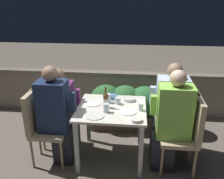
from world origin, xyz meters
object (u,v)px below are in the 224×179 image
(person_purple_stripe, at_px, (63,110))
(beer_bottle, at_px, (106,100))
(chair_right_far, at_px, (184,117))
(potted_plant, at_px, (183,106))
(chair_left_near, at_px, (41,121))
(person_blue_shirt, at_px, (168,111))
(person_navy_jumper, at_px, (57,116))
(chair_right_near, at_px, (188,129))
(chair_left_far, at_px, (48,111))
(person_green_blouse, at_px, (171,122))

(person_purple_stripe, height_order, beer_bottle, person_purple_stripe)
(chair_right_far, bearing_deg, potted_plant, 80.41)
(chair_left_near, distance_m, person_purple_stripe, 0.34)
(person_blue_shirt, bearing_deg, chair_right_far, 0.00)
(person_navy_jumper, relative_size, person_purple_stripe, 1.09)
(chair_right_near, relative_size, beer_bottle, 3.55)
(chair_right_near, distance_m, potted_plant, 0.91)
(chair_left_far, bearing_deg, potted_plant, 17.96)
(chair_left_near, xyz_separation_m, chair_left_far, (-0.01, 0.27, 0.00))
(person_blue_shirt, height_order, potted_plant, person_blue_shirt)
(chair_left_near, bearing_deg, chair_right_far, 9.38)
(person_navy_jumper, relative_size, beer_bottle, 4.77)
(person_blue_shirt, xyz_separation_m, beer_bottle, (-0.80, -0.17, 0.20))
(beer_bottle, bearing_deg, person_navy_jumper, -167.40)
(person_purple_stripe, relative_size, person_green_blouse, 0.92)
(person_blue_shirt, bearing_deg, person_navy_jumper, -167.93)
(chair_left_far, relative_size, chair_right_far, 1.00)
(person_navy_jumper, height_order, chair_left_far, person_navy_jumper)
(chair_left_far, xyz_separation_m, person_green_blouse, (1.62, -0.27, 0.08))
(person_purple_stripe, height_order, person_blue_shirt, person_blue_shirt)
(person_navy_jumper, bearing_deg, chair_right_far, 10.56)
(person_navy_jumper, relative_size, potted_plant, 1.77)
(chair_right_far, height_order, potted_plant, chair_right_far)
(chair_right_far, xyz_separation_m, potted_plant, (0.10, 0.60, -0.12))
(chair_right_near, xyz_separation_m, person_green_blouse, (-0.21, 0.00, 0.08))
(chair_right_near, distance_m, beer_bottle, 1.05)
(chair_right_near, height_order, chair_right_far, same)
(person_navy_jumper, height_order, potted_plant, person_navy_jumper)
(person_purple_stripe, xyz_separation_m, chair_right_near, (1.62, -0.27, -0.03))
(person_green_blouse, height_order, beer_bottle, person_green_blouse)
(chair_right_near, bearing_deg, chair_left_near, -179.84)
(person_purple_stripe, bearing_deg, potted_plant, 19.99)
(person_green_blouse, relative_size, person_blue_shirt, 1.00)
(chair_right_far, bearing_deg, beer_bottle, -170.68)
(chair_right_far, height_order, beer_bottle, beer_bottle)
(chair_right_near, height_order, person_blue_shirt, person_blue_shirt)
(chair_left_near, relative_size, chair_left_far, 1.00)
(chair_left_near, bearing_deg, chair_right_near, 0.16)
(person_navy_jumper, height_order, person_purple_stripe, person_navy_jumper)
(person_navy_jumper, xyz_separation_m, beer_bottle, (0.60, 0.13, 0.19))
(chair_left_near, distance_m, person_navy_jumper, 0.23)
(person_navy_jumper, distance_m, person_purple_stripe, 0.28)
(chair_right_near, height_order, potted_plant, chair_right_near)
(chair_right_near, distance_m, person_blue_shirt, 0.37)
(chair_left_far, bearing_deg, beer_bottle, -9.39)
(person_navy_jumper, distance_m, chair_right_near, 1.61)
(chair_left_near, relative_size, potted_plant, 1.32)
(chair_left_far, height_order, chair_right_far, same)
(person_navy_jumper, bearing_deg, chair_left_near, 180.00)
(chair_left_near, distance_m, chair_left_far, 0.27)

